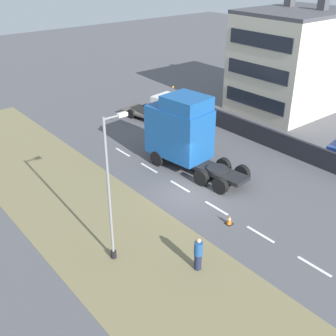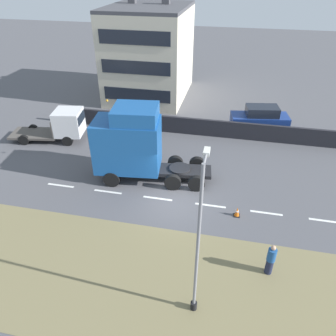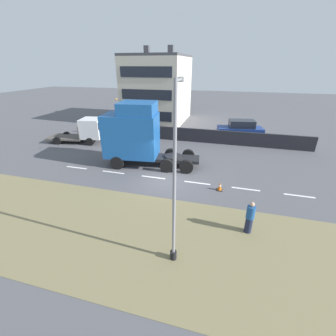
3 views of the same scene
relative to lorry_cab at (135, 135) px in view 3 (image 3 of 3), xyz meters
The scene contains 11 objects.
ground_plane 4.35m from the lorry_cab, 122.88° to the right, with size 120.00×120.00×0.00m, color #515156.
grass_verge 8.84m from the lorry_cab, 159.30° to the right, with size 7.00×44.00×0.01m.
lane_markings 4.86m from the lorry_cab, 117.66° to the right, with size 0.16×17.80×0.00m.
boundary_wall 7.88m from the lorry_cab, 23.02° to the right, with size 0.25×24.00×1.40m.
building_block 15.83m from the lorry_cab, 10.58° to the left, with size 9.76×7.40×9.72m.
lorry_cab is the anchor object (origin of this frame).
flatbed_truck 8.06m from the lorry_cab, 60.47° to the left, with size 2.99×6.02×2.50m.
parked_car 12.14m from the lorry_cab, 42.85° to the right, with size 2.56×4.87×2.17m.
lamp_post 10.26m from the lorry_cab, 148.72° to the right, with size 1.26×0.27×7.11m.
pedestrian 10.60m from the lorry_cab, 126.68° to the right, with size 0.39×0.39×1.71m.
traffic_cone_lead 7.62m from the lorry_cab, 110.35° to the right, with size 0.36×0.36×0.58m.
Camera 3 is at (-13.69, -3.92, 7.46)m, focal length 24.00 mm.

